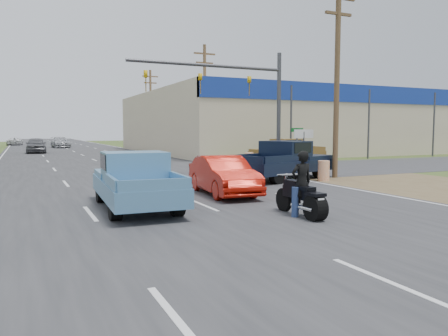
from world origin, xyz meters
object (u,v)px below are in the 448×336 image
blue_pickup (135,180)px  distant_car_grey (36,145)px  motorcycle (303,199)px  distant_car_silver (61,142)px  distant_car_white (15,141)px  rider (302,186)px  red_convertible (223,176)px  brown_pickup (286,151)px  navy_pickup (286,160)px

blue_pickup → distant_car_grey: size_ratio=1.11×
motorcycle → distant_car_grey: bearing=98.1°
motorcycle → distant_car_silver: distant_car_silver is taller
distant_car_silver → distant_car_white: bearing=107.7°
rider → distant_car_grey: rider is taller
rider → distant_car_silver: rider is taller
red_convertible → rider: 4.84m
red_convertible → distant_car_grey: bearing=103.7°
motorcycle → brown_pickup: bearing=58.5°
motorcycle → distant_car_white: bearing=96.8°
motorcycle → distant_car_grey: 41.67m
navy_pickup → distant_car_silver: bearing=168.3°
brown_pickup → rider: bearing=147.2°
brown_pickup → distant_car_grey: bearing=32.6°
navy_pickup → distant_car_white: (-13.18, 60.99, -0.36)m
blue_pickup → brown_pickup: 19.76m
distant_car_grey → red_convertible: bearing=-79.4°
navy_pickup → blue_pickup: bearing=-81.4°
blue_pickup → rider: bearing=-37.7°
rider → blue_pickup: size_ratio=0.33×
distant_car_grey → distant_car_white: distant_car_grey is taller
distant_car_grey → distant_car_silver: bearing=77.5°
distant_car_grey → rider: bearing=-80.1°
motorcycle → distant_car_silver: size_ratio=0.45×
red_convertible → navy_pickup: (5.06, 3.46, 0.24)m
distant_car_silver → red_convertible: bearing=-92.9°
motorcycle → navy_pickup: (4.82, 8.36, 0.46)m
blue_pickup → distant_car_silver: blue_pickup is taller
blue_pickup → distant_car_silver: (1.64, 51.74, -0.16)m
rider → distant_car_silver: (-2.37, 55.14, -0.15)m
motorcycle → distant_car_white: size_ratio=0.51×
distant_car_white → distant_car_silver: bearing=120.6°
distant_car_grey → distant_car_silver: 14.40m
blue_pickup → navy_pickup: (8.83, 4.90, 0.07)m
distant_car_silver → distant_car_white: (-6.00, 14.14, -0.13)m
distant_car_silver → blue_pickup: bearing=-97.2°
brown_pickup → distant_car_white: brown_pickup is taller
motorcycle → rider: size_ratio=1.28×
red_convertible → blue_pickup: size_ratio=0.81×
distant_car_grey → distant_car_white: (-2.46, 28.10, -0.23)m
rider → navy_pickup: size_ratio=0.29×
red_convertible → blue_pickup: 4.03m
motorcycle → distant_car_white: 69.85m
rider → distant_car_silver: 55.19m
navy_pickup → distant_car_silver: 47.39m
blue_pickup → distant_car_grey: bearing=95.5°
rider → distant_car_grey: (-5.91, 41.18, -0.05)m
blue_pickup → brown_pickup: size_ratio=0.99×
motorcycle → distant_car_silver: (-2.37, 55.21, 0.23)m
brown_pickup → distant_car_white: (-18.75, 52.35, -0.30)m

